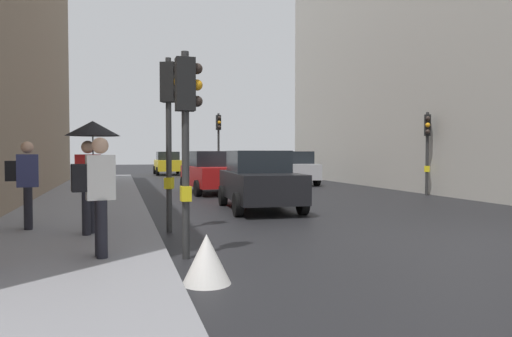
{
  "coord_description": "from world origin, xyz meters",
  "views": [
    {
      "loc": [
        -6.37,
        -7.63,
        1.71
      ],
      "look_at": [
        -1.88,
        7.86,
        1.15
      ],
      "focal_mm": 32.95,
      "sensor_mm": 36.0,
      "label": 1
    }
  ],
  "objects_px": {
    "traffic_light_near_left": "(187,116)",
    "car_red_sedan": "(211,172)",
    "traffic_light_mid_street": "(427,138)",
    "pedestrian_with_umbrella": "(91,145)",
    "traffic_light_far_median": "(219,135)",
    "traffic_light_near_right": "(170,112)",
    "car_white_compact": "(253,165)",
    "warning_sign_triangle": "(207,259)",
    "car_silver_hatchback": "(293,168)",
    "car_dark_suv": "(259,180)",
    "pedestrian_with_grey_backpack": "(25,180)",
    "pedestrian_with_black_backpack": "(97,190)",
    "car_yellow_taxi": "(168,163)"
  },
  "relations": [
    {
      "from": "traffic_light_near_left",
      "to": "car_red_sedan",
      "type": "xyz_separation_m",
      "value": [
        2.65,
        11.97,
        -1.4
      ]
    },
    {
      "from": "traffic_light_near_left",
      "to": "pedestrian_with_umbrella",
      "type": "xyz_separation_m",
      "value": [
        -1.55,
        1.85,
        -0.44
      ]
    },
    {
      "from": "traffic_light_near_left",
      "to": "car_red_sedan",
      "type": "relative_size",
      "value": 0.77
    },
    {
      "from": "traffic_light_far_median",
      "to": "car_silver_hatchback",
      "type": "relative_size",
      "value": 0.91
    },
    {
      "from": "traffic_light_mid_street",
      "to": "car_yellow_taxi",
      "type": "xyz_separation_m",
      "value": [
        -8.21,
        20.41,
        -1.4
      ]
    },
    {
      "from": "traffic_light_far_median",
      "to": "car_white_compact",
      "type": "bearing_deg",
      "value": 54.17
    },
    {
      "from": "traffic_light_mid_street",
      "to": "car_red_sedan",
      "type": "distance_m",
      "value": 8.87
    },
    {
      "from": "traffic_light_mid_street",
      "to": "car_red_sedan",
      "type": "relative_size",
      "value": 0.77
    },
    {
      "from": "traffic_light_far_median",
      "to": "car_red_sedan",
      "type": "distance_m",
      "value": 7.21
    },
    {
      "from": "traffic_light_far_median",
      "to": "pedestrian_with_umbrella",
      "type": "relative_size",
      "value": 1.83
    },
    {
      "from": "pedestrian_with_black_backpack",
      "to": "traffic_light_far_median",
      "type": "bearing_deg",
      "value": 73.22
    },
    {
      "from": "traffic_light_mid_street",
      "to": "traffic_light_near_left",
      "type": "height_order",
      "value": "same"
    },
    {
      "from": "traffic_light_near_left",
      "to": "pedestrian_with_grey_backpack",
      "type": "xyz_separation_m",
      "value": [
        -2.87,
        2.86,
        -1.12
      ]
    },
    {
      "from": "car_red_sedan",
      "to": "pedestrian_with_grey_backpack",
      "type": "bearing_deg",
      "value": -121.21
    },
    {
      "from": "traffic_light_mid_street",
      "to": "pedestrian_with_umbrella",
      "type": "height_order",
      "value": "traffic_light_mid_street"
    },
    {
      "from": "car_red_sedan",
      "to": "pedestrian_with_umbrella",
      "type": "bearing_deg",
      "value": -112.52
    },
    {
      "from": "traffic_light_near_left",
      "to": "pedestrian_with_umbrella",
      "type": "bearing_deg",
      "value": 129.81
    },
    {
      "from": "pedestrian_with_umbrella",
      "to": "car_yellow_taxi",
      "type": "bearing_deg",
      "value": 81.51
    },
    {
      "from": "pedestrian_with_black_backpack",
      "to": "pedestrian_with_grey_backpack",
      "type": "relative_size",
      "value": 1.0
    },
    {
      "from": "car_silver_hatchback",
      "to": "car_dark_suv",
      "type": "xyz_separation_m",
      "value": [
        -4.86,
        -10.09,
        0.0
      ]
    },
    {
      "from": "traffic_light_mid_street",
      "to": "car_silver_hatchback",
      "type": "bearing_deg",
      "value": 111.13
    },
    {
      "from": "traffic_light_mid_street",
      "to": "traffic_light_far_median",
      "type": "bearing_deg",
      "value": 121.84
    },
    {
      "from": "pedestrian_with_grey_backpack",
      "to": "car_dark_suv",
      "type": "bearing_deg",
      "value": 27.58
    },
    {
      "from": "car_white_compact",
      "to": "pedestrian_with_grey_backpack",
      "type": "height_order",
      "value": "pedestrian_with_grey_backpack"
    },
    {
      "from": "pedestrian_with_black_backpack",
      "to": "pedestrian_with_grey_backpack",
      "type": "xyz_separation_m",
      "value": [
        -1.51,
        3.09,
        0.0
      ]
    },
    {
      "from": "traffic_light_near_left",
      "to": "car_silver_hatchback",
      "type": "xyz_separation_m",
      "value": [
        7.82,
        15.99,
        -1.4
      ]
    },
    {
      "from": "pedestrian_with_black_backpack",
      "to": "traffic_light_near_left",
      "type": "bearing_deg",
      "value": 9.49
    },
    {
      "from": "car_yellow_taxi",
      "to": "pedestrian_with_umbrella",
      "type": "relative_size",
      "value": 1.97
    },
    {
      "from": "car_dark_suv",
      "to": "pedestrian_with_umbrella",
      "type": "distance_m",
      "value": 6.13
    },
    {
      "from": "traffic_light_near_right",
      "to": "car_dark_suv",
      "type": "height_order",
      "value": "traffic_light_near_right"
    },
    {
      "from": "car_red_sedan",
      "to": "warning_sign_triangle",
      "type": "height_order",
      "value": "car_red_sedan"
    },
    {
      "from": "car_red_sedan",
      "to": "pedestrian_with_umbrella",
      "type": "height_order",
      "value": "pedestrian_with_umbrella"
    },
    {
      "from": "pedestrian_with_grey_backpack",
      "to": "car_red_sedan",
      "type": "bearing_deg",
      "value": 58.79
    },
    {
      "from": "car_silver_hatchback",
      "to": "pedestrian_with_black_backpack",
      "type": "distance_m",
      "value": 18.64
    },
    {
      "from": "traffic_light_far_median",
      "to": "pedestrian_with_umbrella",
      "type": "xyz_separation_m",
      "value": [
        -5.91,
        -16.88,
        -0.86
      ]
    },
    {
      "from": "traffic_light_far_median",
      "to": "traffic_light_near_right",
      "type": "height_order",
      "value": "traffic_light_far_median"
    },
    {
      "from": "traffic_light_near_left",
      "to": "traffic_light_near_right",
      "type": "bearing_deg",
      "value": 90.07
    },
    {
      "from": "pedestrian_with_black_backpack",
      "to": "car_yellow_taxi",
      "type": "bearing_deg",
      "value": 82.48
    },
    {
      "from": "car_white_compact",
      "to": "warning_sign_triangle",
      "type": "distance_m",
      "value": 26.07
    },
    {
      "from": "traffic_light_near_left",
      "to": "pedestrian_with_black_backpack",
      "type": "distance_m",
      "value": 1.77
    },
    {
      "from": "car_white_compact",
      "to": "warning_sign_triangle",
      "type": "relative_size",
      "value": 6.6
    },
    {
      "from": "pedestrian_with_grey_backpack",
      "to": "car_silver_hatchback",
      "type": "bearing_deg",
      "value": 50.86
    },
    {
      "from": "traffic_light_near_right",
      "to": "car_red_sedan",
      "type": "relative_size",
      "value": 0.86
    },
    {
      "from": "car_yellow_taxi",
      "to": "pedestrian_with_umbrella",
      "type": "xyz_separation_m",
      "value": [
        -4.04,
        -27.08,
        0.96
      ]
    },
    {
      "from": "car_white_compact",
      "to": "pedestrian_with_black_backpack",
      "type": "distance_m",
      "value": 25.31
    },
    {
      "from": "pedestrian_with_umbrella",
      "to": "warning_sign_triangle",
      "type": "bearing_deg",
      "value": -64.76
    },
    {
      "from": "car_yellow_taxi",
      "to": "pedestrian_with_grey_backpack",
      "type": "relative_size",
      "value": 2.38
    },
    {
      "from": "warning_sign_triangle",
      "to": "traffic_light_near_right",
      "type": "bearing_deg",
      "value": 90.59
    },
    {
      "from": "car_silver_hatchback",
      "to": "pedestrian_with_grey_backpack",
      "type": "bearing_deg",
      "value": -129.14
    },
    {
      "from": "traffic_light_near_right",
      "to": "traffic_light_mid_street",
      "type": "bearing_deg",
      "value": 28.74
    }
  ]
}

